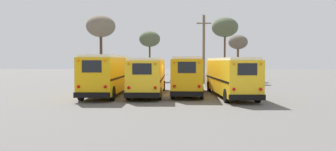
{
  "coord_description": "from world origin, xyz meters",
  "views": [
    {
      "loc": [
        0.62,
        -27.24,
        2.91
      ],
      "look_at": [
        0.0,
        -0.13,
        1.64
      ],
      "focal_mm": 35.0,
      "sensor_mm": 36.0,
      "label": 1
    }
  ],
  "objects_px": {
    "school_bus_3": "(230,75)",
    "bare_tree_2": "(238,43)",
    "utility_pole": "(204,48)",
    "bare_tree_1": "(225,28)",
    "bare_tree_0": "(101,27)",
    "school_bus_1": "(148,75)",
    "school_bus_0": "(107,74)",
    "school_bus_2": "(188,74)",
    "bare_tree_3": "(150,39)"
  },
  "relations": [
    {
      "from": "school_bus_2",
      "to": "bare_tree_3",
      "type": "xyz_separation_m",
      "value": [
        -4.72,
        18.9,
        4.15
      ]
    },
    {
      "from": "utility_pole",
      "to": "school_bus_2",
      "type": "bearing_deg",
      "value": -100.92
    },
    {
      "from": "school_bus_1",
      "to": "bare_tree_2",
      "type": "height_order",
      "value": "bare_tree_2"
    },
    {
      "from": "utility_pole",
      "to": "bare_tree_3",
      "type": "relative_size",
      "value": 1.2
    },
    {
      "from": "school_bus_1",
      "to": "bare_tree_1",
      "type": "relative_size",
      "value": 1.12
    },
    {
      "from": "school_bus_3",
      "to": "bare_tree_1",
      "type": "xyz_separation_m",
      "value": [
        2.88,
        22.11,
        6.01
      ]
    },
    {
      "from": "school_bus_1",
      "to": "school_bus_3",
      "type": "height_order",
      "value": "school_bus_3"
    },
    {
      "from": "utility_pole",
      "to": "bare_tree_0",
      "type": "xyz_separation_m",
      "value": [
        -13.53,
        3.59,
        3.05
      ]
    },
    {
      "from": "bare_tree_3",
      "to": "school_bus_0",
      "type": "bearing_deg",
      "value": -95.58
    },
    {
      "from": "bare_tree_2",
      "to": "bare_tree_3",
      "type": "relative_size",
      "value": 0.87
    },
    {
      "from": "bare_tree_0",
      "to": "bare_tree_2",
      "type": "height_order",
      "value": "bare_tree_0"
    },
    {
      "from": "school_bus_2",
      "to": "bare_tree_0",
      "type": "height_order",
      "value": "bare_tree_0"
    },
    {
      "from": "bare_tree_2",
      "to": "bare_tree_3",
      "type": "height_order",
      "value": "bare_tree_3"
    },
    {
      "from": "bare_tree_3",
      "to": "utility_pole",
      "type": "bearing_deg",
      "value": -41.28
    },
    {
      "from": "utility_pole",
      "to": "school_bus_3",
      "type": "bearing_deg",
      "value": -86.34
    },
    {
      "from": "bare_tree_1",
      "to": "bare_tree_2",
      "type": "height_order",
      "value": "bare_tree_1"
    },
    {
      "from": "school_bus_1",
      "to": "school_bus_3",
      "type": "relative_size",
      "value": 0.94
    },
    {
      "from": "bare_tree_1",
      "to": "utility_pole",
      "type": "bearing_deg",
      "value": -115.17
    },
    {
      "from": "school_bus_0",
      "to": "school_bus_2",
      "type": "bearing_deg",
      "value": 8.27
    },
    {
      "from": "school_bus_3",
      "to": "bare_tree_2",
      "type": "bearing_deg",
      "value": 77.08
    },
    {
      "from": "school_bus_2",
      "to": "school_bus_3",
      "type": "bearing_deg",
      "value": -23.44
    },
    {
      "from": "utility_pole",
      "to": "bare_tree_1",
      "type": "height_order",
      "value": "bare_tree_1"
    },
    {
      "from": "utility_pole",
      "to": "bare_tree_2",
      "type": "xyz_separation_m",
      "value": [
        4.53,
        1.74,
        0.79
      ]
    },
    {
      "from": "bare_tree_1",
      "to": "bare_tree_3",
      "type": "relative_size",
      "value": 1.3
    },
    {
      "from": "school_bus_0",
      "to": "utility_pole",
      "type": "distance_m",
      "value": 16.55
    },
    {
      "from": "bare_tree_1",
      "to": "school_bus_2",
      "type": "bearing_deg",
      "value": -106.74
    },
    {
      "from": "school_bus_0",
      "to": "school_bus_2",
      "type": "xyz_separation_m",
      "value": [
        6.66,
        0.97,
        -0.07
      ]
    },
    {
      "from": "school_bus_0",
      "to": "school_bus_3",
      "type": "xyz_separation_m",
      "value": [
        10.0,
        -0.48,
        -0.11
      ]
    },
    {
      "from": "school_bus_2",
      "to": "bare_tree_2",
      "type": "height_order",
      "value": "bare_tree_2"
    },
    {
      "from": "school_bus_3",
      "to": "bare_tree_1",
      "type": "bearing_deg",
      "value": 82.57
    },
    {
      "from": "school_bus_1",
      "to": "bare_tree_1",
      "type": "xyz_separation_m",
      "value": [
        9.55,
        21.11,
        6.02
      ]
    },
    {
      "from": "school_bus_1",
      "to": "school_bus_2",
      "type": "bearing_deg",
      "value": 7.61
    },
    {
      "from": "bare_tree_2",
      "to": "school_bus_0",
      "type": "bearing_deg",
      "value": -131.63
    },
    {
      "from": "school_bus_0",
      "to": "bare_tree_2",
      "type": "bearing_deg",
      "value": 48.37
    },
    {
      "from": "school_bus_3",
      "to": "utility_pole",
      "type": "relative_size",
      "value": 1.29
    },
    {
      "from": "bare_tree_1",
      "to": "bare_tree_0",
      "type": "bearing_deg",
      "value": -165.56
    },
    {
      "from": "school_bus_0",
      "to": "bare_tree_1",
      "type": "distance_m",
      "value": 25.86
    },
    {
      "from": "school_bus_2",
      "to": "bare_tree_2",
      "type": "relative_size",
      "value": 1.56
    },
    {
      "from": "bare_tree_0",
      "to": "bare_tree_3",
      "type": "bearing_deg",
      "value": 22.92
    },
    {
      "from": "school_bus_1",
      "to": "school_bus_2",
      "type": "distance_m",
      "value": 3.36
    },
    {
      "from": "school_bus_1",
      "to": "bare_tree_3",
      "type": "relative_size",
      "value": 1.45
    },
    {
      "from": "school_bus_2",
      "to": "utility_pole",
      "type": "distance_m",
      "value": 13.11
    },
    {
      "from": "bare_tree_0",
      "to": "utility_pole",
      "type": "bearing_deg",
      "value": -14.86
    },
    {
      "from": "bare_tree_0",
      "to": "bare_tree_2",
      "type": "distance_m",
      "value": 18.29
    },
    {
      "from": "school_bus_0",
      "to": "bare_tree_2",
      "type": "xyz_separation_m",
      "value": [
        13.62,
        15.33,
        3.34
      ]
    },
    {
      "from": "school_bus_0",
      "to": "school_bus_1",
      "type": "height_order",
      "value": "school_bus_0"
    },
    {
      "from": "school_bus_0",
      "to": "bare_tree_1",
      "type": "height_order",
      "value": "bare_tree_1"
    },
    {
      "from": "school_bus_2",
      "to": "bare_tree_2",
      "type": "distance_m",
      "value": 16.32
    },
    {
      "from": "utility_pole",
      "to": "bare_tree_3",
      "type": "distance_m",
      "value": 9.65
    },
    {
      "from": "school_bus_1",
      "to": "utility_pole",
      "type": "bearing_deg",
      "value": 66.18
    }
  ]
}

